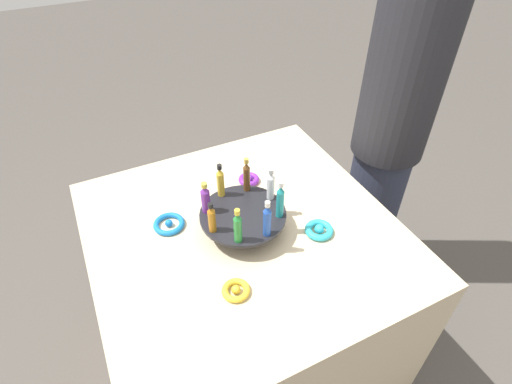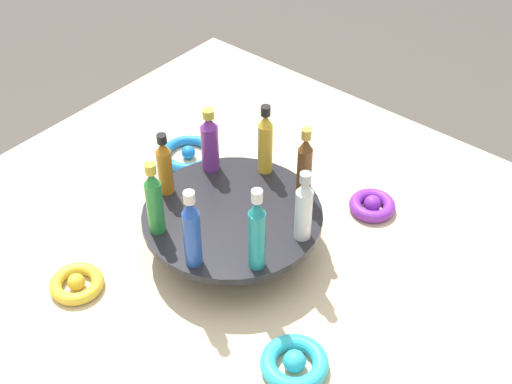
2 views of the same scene
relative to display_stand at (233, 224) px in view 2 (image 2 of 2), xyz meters
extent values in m
cube|color=beige|center=(0.00, 0.00, -0.43)|extent=(1.02, 1.02, 0.76)
cylinder|color=black|center=(0.00, 0.00, -0.05)|extent=(0.17, 0.17, 0.01)
cylinder|color=black|center=(0.00, 0.00, -0.01)|extent=(0.09, 0.09, 0.05)
cylinder|color=black|center=(0.00, 0.00, 0.02)|extent=(0.29, 0.29, 0.01)
cylinder|color=brown|center=(0.06, 0.10, 0.07)|extent=(0.02, 0.02, 0.10)
cone|color=brown|center=(0.06, 0.10, 0.13)|extent=(0.02, 0.02, 0.02)
cylinder|color=#B79338|center=(0.06, 0.10, 0.15)|extent=(0.02, 0.02, 0.02)
cylinder|color=gold|center=(-0.03, 0.12, 0.07)|extent=(0.03, 0.03, 0.09)
cone|color=gold|center=(-0.03, 0.12, 0.13)|extent=(0.02, 0.02, 0.02)
cylinder|color=black|center=(-0.03, 0.12, 0.15)|extent=(0.02, 0.02, 0.02)
cylinder|color=#702D93|center=(-0.10, 0.06, 0.07)|extent=(0.03, 0.03, 0.08)
cone|color=#702D93|center=(-0.10, 0.06, 0.12)|extent=(0.03, 0.03, 0.02)
cylinder|color=gold|center=(-0.10, 0.06, 0.14)|extent=(0.02, 0.02, 0.02)
cylinder|color=#AD6B19|center=(-0.12, -0.03, 0.07)|extent=(0.02, 0.02, 0.08)
cone|color=#AD6B19|center=(-0.12, -0.03, 0.12)|extent=(0.02, 0.02, 0.02)
cylinder|color=black|center=(-0.12, -0.03, 0.13)|extent=(0.02, 0.02, 0.01)
cylinder|color=#288438|center=(-0.06, -0.10, 0.07)|extent=(0.03, 0.03, 0.09)
cone|color=#288438|center=(-0.06, -0.10, 0.13)|extent=(0.02, 0.02, 0.02)
cylinder|color=gold|center=(-0.06, -0.10, 0.15)|extent=(0.02, 0.02, 0.02)
cylinder|color=#234CAD|center=(0.03, -0.12, 0.07)|extent=(0.03, 0.03, 0.10)
cone|color=#234CAD|center=(0.03, -0.12, 0.13)|extent=(0.02, 0.02, 0.02)
cylinder|color=silver|center=(0.03, -0.12, 0.15)|extent=(0.02, 0.02, 0.02)
cylinder|color=teal|center=(0.10, -0.06, 0.08)|extent=(0.02, 0.02, 0.10)
cone|color=teal|center=(0.10, -0.06, 0.14)|extent=(0.02, 0.02, 0.02)
cylinder|color=silver|center=(0.10, -0.06, 0.16)|extent=(0.02, 0.02, 0.02)
cylinder|color=silver|center=(0.12, 0.03, 0.07)|extent=(0.03, 0.03, 0.09)
cone|color=silver|center=(0.12, 0.03, 0.12)|extent=(0.02, 0.02, 0.02)
cylinder|color=#B2B2B7|center=(0.12, 0.03, 0.14)|extent=(0.02, 0.02, 0.02)
torus|color=#2DB7CC|center=(0.22, -0.13, -0.04)|extent=(0.10, 0.10, 0.02)
sphere|color=#2DB7CC|center=(0.22, -0.13, -0.03)|extent=(0.03, 0.03, 0.03)
torus|color=purple|center=(0.13, 0.22, -0.04)|extent=(0.08, 0.08, 0.02)
sphere|color=purple|center=(0.13, 0.22, -0.04)|extent=(0.03, 0.03, 0.03)
torus|color=blue|center=(-0.22, 0.13, -0.04)|extent=(0.11, 0.11, 0.02)
sphere|color=blue|center=(-0.22, 0.13, -0.04)|extent=(0.03, 0.03, 0.03)
torus|color=gold|center=(-0.13, -0.22, -0.04)|extent=(0.08, 0.08, 0.02)
sphere|color=gold|center=(-0.13, -0.22, -0.04)|extent=(0.03, 0.03, 0.03)
camera|label=1|loc=(-0.38, -0.87, 0.94)|focal=28.00mm
camera|label=2|loc=(0.57, -0.62, 0.78)|focal=50.00mm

